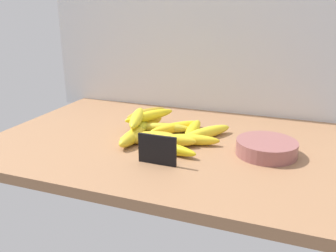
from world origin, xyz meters
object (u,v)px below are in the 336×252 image
at_px(chalkboard_sign, 157,151).
at_px(banana_13, 150,116).
at_px(banana_10, 132,137).
at_px(banana_11, 137,118).
at_px(banana_8, 176,127).
at_px(banana_12, 147,113).
at_px(fruit_bowl, 266,148).
at_px(banana_5, 166,140).
at_px(banana_0, 147,124).
at_px(banana_1, 193,130).
at_px(banana_9, 161,128).
at_px(banana_2, 190,140).
at_px(banana_6, 166,147).
at_px(banana_3, 206,133).
at_px(banana_4, 148,138).
at_px(banana_7, 140,129).

xyz_separation_m(chalkboard_sign, banana_13, (-0.13, 0.26, 0.01)).
height_order(banana_10, banana_11, banana_11).
bearing_deg(chalkboard_sign, banana_13, 117.49).
bearing_deg(banana_8, banana_12, 172.56).
xyz_separation_m(fruit_bowl, banana_5, (-0.30, -0.04, -0.00)).
distance_m(banana_10, banana_11, 0.09).
relative_size(banana_0, banana_5, 0.94).
distance_m(banana_0, banana_1, 0.17).
bearing_deg(banana_9, banana_1, 9.73).
xyz_separation_m(chalkboard_sign, banana_1, (0.02, 0.26, -0.02)).
xyz_separation_m(banana_5, banana_9, (-0.06, 0.11, -0.00)).
distance_m(banana_5, banana_13, 0.17).
relative_size(banana_2, banana_6, 0.94).
bearing_deg(fruit_bowl, banana_3, 160.11).
relative_size(banana_9, banana_11, 0.99).
height_order(banana_3, banana_5, banana_5).
distance_m(banana_9, banana_13, 0.06).
bearing_deg(banana_0, banana_2, -26.62).
distance_m(chalkboard_sign, banana_13, 0.29).
xyz_separation_m(chalkboard_sign, banana_11, (-0.15, 0.20, 0.02)).
distance_m(banana_1, banana_9, 0.11).
height_order(banana_4, banana_10, banana_10).
bearing_deg(banana_5, banana_13, 131.60).
relative_size(banana_1, banana_9, 0.91).
distance_m(banana_7, banana_12, 0.08).
xyz_separation_m(banana_1, banana_9, (-0.11, -0.02, -0.00)).
relative_size(banana_0, banana_8, 0.87).
bearing_deg(banana_0, banana_8, -0.28).
relative_size(banana_8, banana_13, 1.01).
height_order(banana_2, banana_13, banana_13).
distance_m(banana_5, banana_11, 0.15).
relative_size(chalkboard_sign, banana_7, 0.66).
bearing_deg(banana_3, banana_8, 170.46).
height_order(banana_2, banana_8, banana_8).
xyz_separation_m(banana_0, banana_4, (0.06, -0.13, 0.00)).
bearing_deg(banana_6, banana_8, 99.96).
distance_m(fruit_bowl, banana_4, 0.36).
bearing_deg(banana_6, banana_5, 110.55).
bearing_deg(banana_6, banana_7, 139.22).
relative_size(fruit_bowl, banana_1, 0.97).
bearing_deg(banana_1, banana_3, -16.52).
bearing_deg(banana_2, chalkboard_sign, -103.95).
distance_m(banana_5, banana_12, 0.20).
relative_size(fruit_bowl, banana_10, 1.14).
relative_size(banana_4, banana_5, 0.93).
bearing_deg(banana_2, banana_13, 152.83).
xyz_separation_m(banana_7, banana_13, (0.01, 0.06, 0.03)).
bearing_deg(banana_7, banana_6, -40.78).
distance_m(banana_7, banana_10, 0.09).
height_order(banana_10, banana_13, banana_13).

